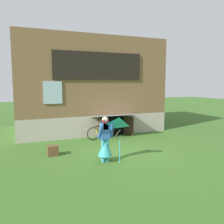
% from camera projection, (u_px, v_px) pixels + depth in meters
% --- Properties ---
extents(ground_plane, '(60.00, 60.00, 0.00)m').
position_uv_depth(ground_plane, '(123.00, 151.00, 10.03)').
color(ground_plane, '#386023').
extents(log_house, '(8.36, 6.07, 5.38)m').
position_uv_depth(log_house, '(86.00, 86.00, 14.72)').
color(log_house, '#ADA393').
rests_on(log_house, ground_plane).
extents(person, '(0.61, 0.53, 1.67)m').
position_uv_depth(person, '(105.00, 143.00, 8.60)').
color(person, teal).
rests_on(person, ground_plane).
extents(kite, '(0.94, 0.99, 1.57)m').
position_uv_depth(kite, '(119.00, 129.00, 8.14)').
color(kite, '#2DB2CC').
rests_on(kite, ground_plane).
extents(bicycle_yellow, '(1.55, 0.22, 0.71)m').
position_uv_depth(bicycle_yellow, '(101.00, 132.00, 12.11)').
color(bicycle_yellow, black).
rests_on(bicycle_yellow, ground_plane).
extents(wooden_crate, '(0.42, 0.35, 0.40)m').
position_uv_depth(wooden_crate, '(53.00, 151.00, 9.40)').
color(wooden_crate, brown).
rests_on(wooden_crate, ground_plane).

